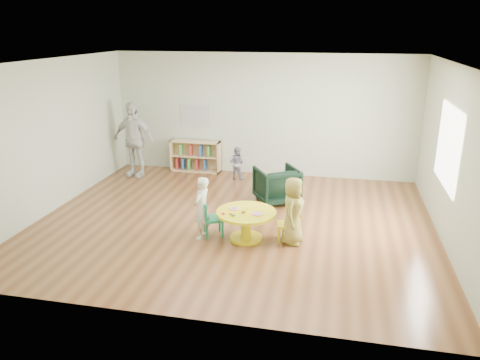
{
  "coord_description": "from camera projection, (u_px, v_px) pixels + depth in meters",
  "views": [
    {
      "loc": [
        1.73,
        -7.58,
        3.35
      ],
      "look_at": [
        0.17,
        -0.3,
        0.9
      ],
      "focal_mm": 35.0,
      "sensor_mm": 36.0,
      "label": 1
    }
  ],
  "objects": [
    {
      "name": "toddler",
      "position": [
        237.0,
        163.0,
        10.67
      ],
      "size": [
        0.43,
        0.37,
        0.76
      ],
      "primitive_type": "imported",
      "rotation": [
        0.0,
        0.0,
        2.91
      ],
      "color": "#191C40",
      "rests_on": "ground"
    },
    {
      "name": "child_right",
      "position": [
        293.0,
        211.0,
        7.44
      ],
      "size": [
        0.42,
        0.58,
        1.11
      ],
      "primitive_type": "imported",
      "rotation": [
        0.0,
        0.0,
        1.44
      ],
      "color": "yellow",
      "rests_on": "ground"
    },
    {
      "name": "armchair",
      "position": [
        277.0,
        185.0,
        9.26
      ],
      "size": [
        1.06,
        1.07,
        0.72
      ],
      "primitive_type": "imported",
      "rotation": [
        0.0,
        0.0,
        3.67
      ],
      "color": "black",
      "rests_on": "ground"
    },
    {
      "name": "child_left",
      "position": [
        202.0,
        208.0,
        7.64
      ],
      "size": [
        0.33,
        0.43,
        1.05
      ],
      "primitive_type": "imported",
      "rotation": [
        0.0,
        0.0,
        -1.79
      ],
      "color": "silver",
      "rests_on": "ground"
    },
    {
      "name": "activity_table",
      "position": [
        246.0,
        220.0,
        7.63
      ],
      "size": [
        0.98,
        0.98,
        0.54
      ],
      "rotation": [
        0.0,
        0.0,
        -0.17
      ],
      "color": "yellow",
      "rests_on": "ground"
    },
    {
      "name": "adult_caretaker",
      "position": [
        134.0,
        139.0,
        10.76
      ],
      "size": [
        1.07,
        0.56,
        1.74
      ],
      "primitive_type": "imported",
      "rotation": [
        0.0,
        0.0,
        -0.14
      ],
      "color": "silver",
      "rests_on": "ground"
    },
    {
      "name": "room",
      "position": [
        235.0,
        118.0,
        7.84
      ],
      "size": [
        7.1,
        7.0,
        2.8
      ],
      "color": "brown",
      "rests_on": "ground"
    },
    {
      "name": "kid_chair_right",
      "position": [
        289.0,
        224.0,
        7.59
      ],
      "size": [
        0.34,
        0.34,
        0.56
      ],
      "rotation": [
        0.0,
        0.0,
        1.73
      ],
      "color": "yellow",
      "rests_on": "ground"
    },
    {
      "name": "bookshelf",
      "position": [
        195.0,
        156.0,
        11.3
      ],
      "size": [
        1.2,
        0.3,
        0.75
      ],
      "color": "tan",
      "rests_on": "ground"
    },
    {
      "name": "alphabet_poster",
      "position": [
        196.0,
        115.0,
        11.1
      ],
      "size": [
        0.74,
        0.01,
        0.54
      ],
      "color": "silver",
      "rests_on": "ground"
    },
    {
      "name": "kid_chair_left",
      "position": [
        211.0,
        218.0,
        7.77
      ],
      "size": [
        0.43,
        0.43,
        0.6
      ],
      "rotation": [
        0.0,
        0.0,
        -1.14
      ],
      "color": "#178156",
      "rests_on": "ground"
    }
  ]
}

